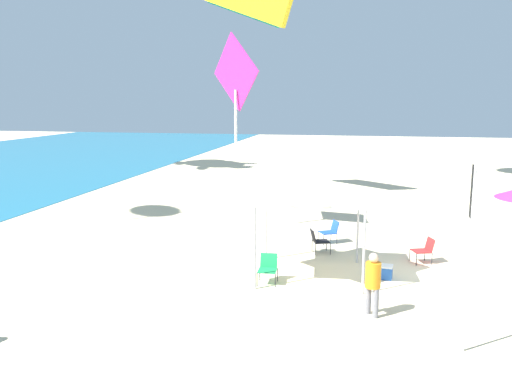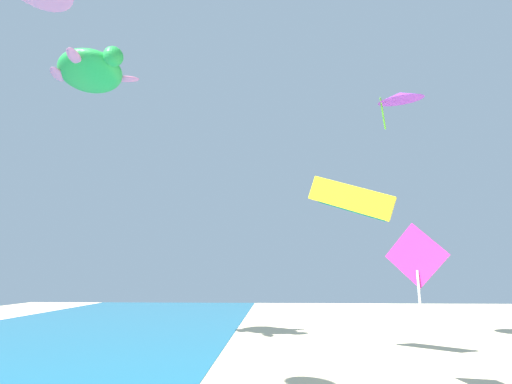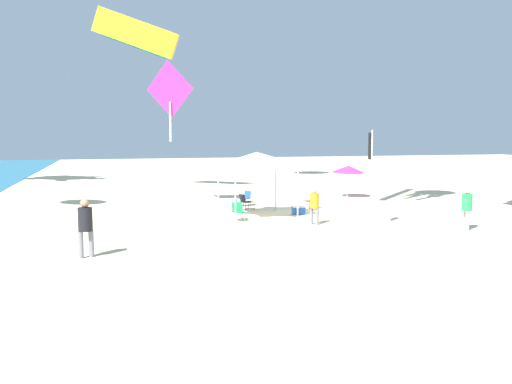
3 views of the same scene
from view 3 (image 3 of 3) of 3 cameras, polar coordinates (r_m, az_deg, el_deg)
ground at (r=27.47m, az=7.06°, el=-2.15°), size 120.00×120.00×0.10m
canopy_tent at (r=25.31m, az=0.09°, el=3.41°), size 3.10×3.24×3.04m
beach_umbrella at (r=33.47m, az=9.68°, el=2.40°), size 1.98×1.97×2.01m
folding_chair_near_cooler at (r=27.82m, az=-1.14°, el=-0.91°), size 0.69×0.76×0.82m
folding_chair_left_of_tent at (r=28.43m, az=5.90°, el=-0.79°), size 0.69×0.76×0.82m
folding_chair_facing_ocean at (r=29.24m, az=-1.16°, el=-0.56°), size 0.75×0.79×0.82m
folding_chair_right_of_tent at (r=24.37m, az=-1.89°, el=-1.92°), size 0.65×0.57×0.82m
cooler_box at (r=26.31m, az=4.49°, el=-1.94°), size 0.48×0.66×0.40m
banner_flag at (r=22.69m, az=11.99°, el=2.29°), size 0.36×0.06×4.04m
person_kite_handler at (r=23.56m, az=21.29°, el=-1.30°), size 0.44×0.41×1.73m
person_near_umbrella at (r=17.89m, az=-17.50°, el=-3.15°), size 0.45×0.48×1.87m
person_by_tent at (r=23.41m, az=6.16°, el=-1.15°), size 0.38×0.38×1.59m
kite_parafoil_yellow at (r=37.19m, az=-12.58°, el=15.95°), size 2.44×5.50×3.44m
kite_diamond_magenta at (r=29.51m, az=-9.05°, el=10.33°), size 2.04×2.25×4.25m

